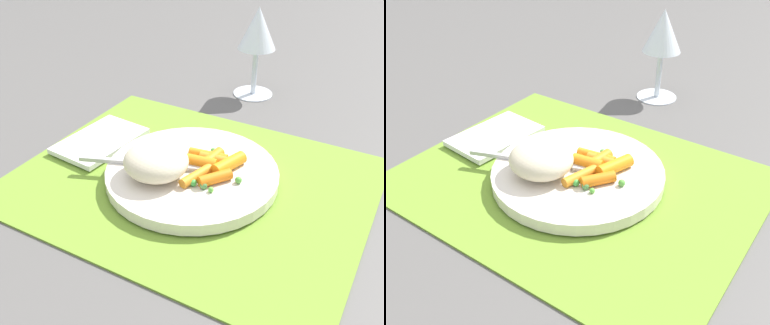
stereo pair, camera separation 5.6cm
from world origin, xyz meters
TOP-DOWN VIEW (x-y plane):
  - ground_plane at (0.00, 0.00)m, footprint 2.40×2.40m
  - placemat at (0.00, 0.00)m, footprint 0.47×0.37m
  - plate at (0.00, 0.00)m, footprint 0.23×0.23m
  - rice_mound at (-0.03, -0.04)m, footprint 0.09×0.08m
  - carrot_portion at (0.03, 0.01)m, footprint 0.08×0.10m
  - pea_scatter at (0.03, -0.00)m, footprint 0.09×0.09m
  - fork at (-0.04, -0.01)m, footprint 0.19×0.08m
  - wine_glass at (-0.04, 0.31)m, footprint 0.07×0.07m
  - napkin at (-0.17, 0.02)m, footprint 0.10×0.14m

SIDE VIEW (x-z plane):
  - ground_plane at x=0.00m, z-range 0.00..0.00m
  - placemat at x=0.00m, z-range 0.00..0.01m
  - napkin at x=-0.17m, z-range 0.01..0.01m
  - plate at x=0.00m, z-range 0.01..0.02m
  - fork at x=-0.04m, z-range 0.02..0.03m
  - pea_scatter at x=0.03m, z-range 0.02..0.03m
  - carrot_portion at x=0.03m, z-range 0.02..0.04m
  - rice_mound at x=-0.03m, z-range 0.02..0.07m
  - wine_glass at x=-0.04m, z-range 0.04..0.20m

